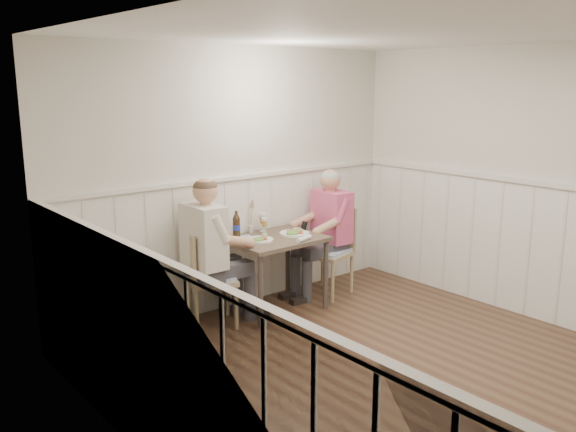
% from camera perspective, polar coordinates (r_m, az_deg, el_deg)
% --- Properties ---
extents(ground_plane, '(4.50, 4.50, 0.00)m').
position_cam_1_polar(ground_plane, '(4.92, 10.97, -15.01)').
color(ground_plane, '#442A1E').
extents(room_shell, '(4.04, 4.54, 2.60)m').
position_cam_1_polar(room_shell, '(4.44, 11.78, 2.68)').
color(room_shell, silver).
rests_on(room_shell, ground).
extents(wainscot, '(4.00, 4.49, 1.34)m').
position_cam_1_polar(wainscot, '(5.08, 5.31, -5.50)').
color(wainscot, silver).
rests_on(wainscot, ground).
extents(dining_table, '(0.92, 0.70, 0.75)m').
position_cam_1_polar(dining_table, '(6.03, -1.21, -2.94)').
color(dining_table, '#4B3D35').
rests_on(dining_table, ground).
extents(chair_right, '(0.53, 0.53, 0.94)m').
position_cam_1_polar(chair_right, '(6.57, 4.02, -2.96)').
color(chair_right, '#9E8A60').
rests_on(chair_right, ground).
extents(chair_left, '(0.55, 0.55, 0.91)m').
position_cam_1_polar(chair_left, '(5.74, -7.68, -5.50)').
color(chair_left, '#9E8A60').
rests_on(chair_left, ground).
extents(man_in_pink, '(0.65, 0.45, 1.38)m').
position_cam_1_polar(man_in_pink, '(6.57, 3.80, -2.33)').
color(man_in_pink, '#3F3F47').
rests_on(man_in_pink, ground).
extents(diner_cream, '(0.66, 0.46, 1.44)m').
position_cam_1_polar(diner_cream, '(5.67, -7.44, -4.54)').
color(diner_cream, '#3F3F47').
rests_on(diner_cream, ground).
extents(plate_man, '(0.30, 0.30, 0.08)m').
position_cam_1_polar(plate_man, '(6.11, 0.56, -1.53)').
color(plate_man, white).
rests_on(plate_man, dining_table).
extents(plate_diner, '(0.26, 0.26, 0.07)m').
position_cam_1_polar(plate_diner, '(5.87, -2.70, -2.16)').
color(plate_diner, white).
rests_on(plate_diner, dining_table).
extents(beer_glass_a, '(0.08, 0.08, 0.19)m').
position_cam_1_polar(beer_glass_a, '(6.21, -2.38, -0.33)').
color(beer_glass_a, silver).
rests_on(beer_glass_a, dining_table).
extents(beer_glass_b, '(0.07, 0.07, 0.17)m').
position_cam_1_polar(beer_glass_b, '(6.11, -2.22, -0.68)').
color(beer_glass_b, silver).
rests_on(beer_glass_b, dining_table).
extents(beer_bottle, '(0.08, 0.08, 0.27)m').
position_cam_1_polar(beer_bottle, '(5.99, -4.85, -0.92)').
color(beer_bottle, '#322212').
rests_on(beer_bottle, dining_table).
extents(rolled_napkin, '(0.21, 0.10, 0.05)m').
position_cam_1_polar(rolled_napkin, '(5.87, 1.50, -2.13)').
color(rolled_napkin, white).
rests_on(rolled_napkin, dining_table).
extents(grass_vase, '(0.04, 0.04, 0.36)m').
position_cam_1_polar(grass_vase, '(6.16, -3.52, -0.12)').
color(grass_vase, silver).
rests_on(grass_vase, dining_table).
extents(gingham_mat, '(0.30, 0.26, 0.01)m').
position_cam_1_polar(gingham_mat, '(5.96, -4.38, -2.14)').
color(gingham_mat, '#5A79A6').
rests_on(gingham_mat, dining_table).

